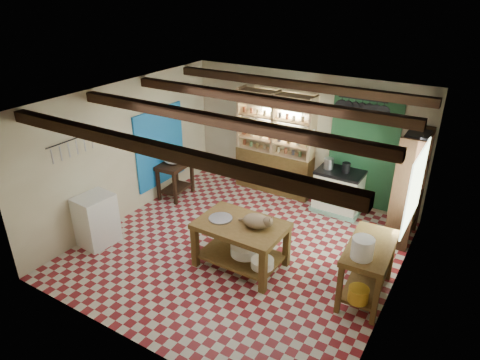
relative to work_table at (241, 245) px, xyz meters
The scene contains 30 objects.
floor 0.61m from the work_table, 123.52° to the left, with size 5.00×5.00×0.02m, color maroon.
ceiling 2.26m from the work_table, 123.52° to the left, with size 5.00×5.00×0.02m, color #47474C.
wall_back 3.04m from the work_table, 95.09° to the left, with size 5.00×0.04×2.60m, color beige.
wall_front 2.31m from the work_table, 96.95° to the right, with size 5.00×0.04×2.60m, color beige.
wall_left 2.93m from the work_table, behind, with size 0.04×5.00×2.60m, color beige.
wall_right 2.45m from the work_table, ahead, with size 0.04×5.00×2.60m, color beige.
ceiling_beams 2.14m from the work_table, 123.52° to the left, with size 5.00×3.80×0.15m, color #331E12.
blue_wall_patch 3.10m from the work_table, 154.71° to the left, with size 0.04×1.40×1.60m, color blue.
green_wall_patch 3.15m from the work_table, 70.85° to the left, with size 1.30×0.04×2.30m, color #21532F.
window_back 3.24m from the work_table, 104.79° to the left, with size 0.90×0.02×0.80m, color silver.
window_right 2.81m from the work_table, 31.99° to the left, with size 0.02×1.30×1.20m, color silver.
utensil_rail 3.14m from the work_table, 163.26° to the right, with size 0.06×0.90×0.28m, color black.
pot_rack 3.18m from the work_table, 67.85° to the left, with size 0.86×0.12×0.36m, color black.
shelving_unit 2.90m from the work_table, 106.66° to the left, with size 1.70×0.34×2.20m, color tan.
tall_rack 3.04m from the work_table, 47.26° to the left, with size 0.40×0.86×2.00m, color #331E12.
work_table is the anchor object (origin of this frame).
stove 2.64m from the work_table, 74.45° to the left, with size 0.89×0.60×0.87m, color #EDE9CE.
prep_table 2.82m from the work_table, 150.73° to the left, with size 0.52×0.75×0.76m, color #331E12.
white_cabinet 2.59m from the work_table, 163.40° to the right, with size 0.51×0.61×0.91m, color white.
right_counter 1.95m from the work_table, ahead, with size 0.60×1.20×0.86m, color brown.
cat 0.55m from the work_table, 10.84° to the left, with size 0.44×0.33×0.20m, color #957856.
steel_tray 0.54m from the work_table, behind, with size 0.38×0.38×0.02m, color #B6B5BD.
basin_large 0.12m from the work_table, 44.53° to the left, with size 0.48×0.48×0.17m, color white.
basin_small 0.48m from the work_table, 12.99° to the right, with size 0.36×0.36×0.13m, color white.
kettle_left 2.65m from the work_table, 79.82° to the left, with size 0.18×0.18×0.21m, color #B6B5BD.
kettle_right 2.72m from the work_table, 72.37° to the left, with size 0.16×0.16×0.20m, color black.
enamel_bowl 2.86m from the work_table, 150.73° to the left, with size 0.44×0.44×0.22m, color white.
white_bucket 1.99m from the work_table, ahead, with size 0.30×0.30×0.30m, color white.
wicker_basket 2.01m from the work_table, 18.35° to the left, with size 0.40×0.32×0.28m, color #9E7D3F.
yellow_tub 1.95m from the work_table, ahead, with size 0.28×0.28×0.21m, color gold.
Camera 1 is at (3.22, -5.28, 4.24)m, focal length 32.00 mm.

